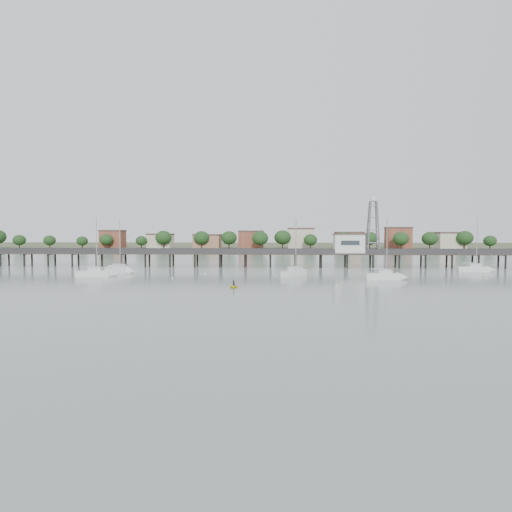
{
  "coord_description": "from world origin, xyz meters",
  "views": [
    {
      "loc": [
        5.9,
        -58.56,
        9.28
      ],
      "look_at": [
        0.45,
        42.0,
        4.0
      ],
      "focal_mm": 30.0,
      "sensor_mm": 36.0,
      "label": 1
    }
  ],
  "objects": [
    {
      "name": "ground_plane",
      "position": [
        0.0,
        0.0,
        0.0
      ],
      "size": [
        500.0,
        500.0,
        0.0
      ],
      "primitive_type": "plane",
      "color": "gray",
      "rests_on": "ground"
    },
    {
      "name": "mooring_buoys",
      "position": [
        5.42,
        32.91,
        0.08
      ],
      "size": [
        77.0,
        30.14,
        0.39
      ],
      "color": "beige",
      "rests_on": "ground"
    },
    {
      "name": "pier_building",
      "position": [
        25.0,
        60.0,
        6.67
      ],
      "size": [
        8.4,
        5.4,
        5.3
      ],
      "color": "silver",
      "rests_on": "ground"
    },
    {
      "name": "far_shore",
      "position": [
        0.36,
        239.58,
        0.95
      ],
      "size": [
        500.0,
        170.0,
        10.4
      ],
      "color": "#475133",
      "rests_on": "ground"
    },
    {
      "name": "sailboat_b",
      "position": [
        -30.73,
        39.56,
        0.64
      ],
      "size": [
        8.17,
        5.53,
        13.16
      ],
      "rotation": [
        0.0,
        0.0,
        -0.45
      ],
      "color": "silver",
      "rests_on": "ground"
    },
    {
      "name": "yellow_dinghy",
      "position": [
        -1.88,
        14.11,
        0.0
      ],
      "size": [
        1.94,
        0.6,
        2.7
      ],
      "primitive_type": "imported",
      "rotation": [
        0.0,
        0.0,
        0.02
      ],
      "color": "yellow",
      "rests_on": "ground"
    },
    {
      "name": "white_tender",
      "position": [
        -36.99,
        49.2,
        0.39
      ],
      "size": [
        3.55,
        2.42,
        1.28
      ],
      "rotation": [
        0.0,
        0.0,
        0.35
      ],
      "color": "silver",
      "rests_on": "ground"
    },
    {
      "name": "pier",
      "position": [
        0.0,
        60.0,
        3.79
      ],
      "size": [
        150.0,
        5.0,
        5.5
      ],
      "color": "#2D2823",
      "rests_on": "ground"
    },
    {
      "name": "sailboat_d",
      "position": [
        28.32,
        28.47,
        0.64
      ],
      "size": [
        7.76,
        2.28,
        12.87
      ],
      "rotation": [
        0.0,
        0.0,
        -0.0
      ],
      "color": "silver",
      "rests_on": "ground"
    },
    {
      "name": "sailboat_a",
      "position": [
        -32.57,
        31.66,
        0.64
      ],
      "size": [
        8.41,
        3.76,
        13.42
      ],
      "rotation": [
        0.0,
        0.0,
        0.18
      ],
      "color": "silver",
      "rests_on": "ground"
    },
    {
      "name": "dinghy_occupant",
      "position": [
        -1.88,
        14.11,
        0.0
      ],
      "size": [
        0.73,
        1.22,
        0.28
      ],
      "primitive_type": "imported",
      "rotation": [
        0.0,
        0.0,
        2.85
      ],
      "color": "black",
      "rests_on": "ground"
    },
    {
      "name": "sailboat_c",
      "position": [
        10.05,
        35.58,
        0.64
      ],
      "size": [
        6.63,
        7.49,
        12.89
      ],
      "rotation": [
        0.0,
        0.0,
        0.9
      ],
      "color": "silver",
      "rests_on": "ground"
    },
    {
      "name": "sailboat_e",
      "position": [
        54.55,
        47.34,
        0.64
      ],
      "size": [
        8.35,
        2.75,
        13.64
      ],
      "rotation": [
        0.0,
        0.0,
        -0.04
      ],
      "color": "silver",
      "rests_on": "ground"
    },
    {
      "name": "lattice_tower",
      "position": [
        31.5,
        60.0,
        11.1
      ],
      "size": [
        3.2,
        3.2,
        15.5
      ],
      "color": "slate",
      "rests_on": "ground"
    }
  ]
}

